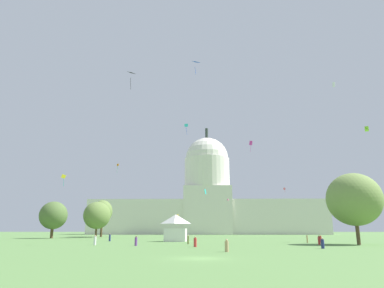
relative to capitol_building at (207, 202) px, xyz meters
The scene contains 29 objects.
ground_plane 173.43m from the capitol_building, 91.41° to the right, with size 800.00×800.00×0.00m, color #567F42.
capitol_building is the anchor object (origin of this frame).
event_tent 125.85m from the capitol_building, 94.54° to the right, with size 5.35×4.74×6.09m.
tree_west_mid 84.14m from the capitol_building, 119.76° to the right, with size 8.21×9.89×13.63m.
tree_west_near 109.17m from the capitol_building, 117.69° to the right, with size 10.45×10.60×11.32m.
tree_west_far 94.56m from the capitol_building, 115.10° to the right, with size 12.18×12.77×12.06m.
tree_east_far 143.49m from the capitol_building, 80.18° to the right, with size 14.24×14.25×12.98m.
person_tan_back_center 163.43m from the capitol_building, 90.34° to the right, with size 0.57×0.57×1.53m.
person_red_near_tree_west 142.96m from the capitol_building, 82.95° to the right, with size 0.58×0.58×1.61m.
person_tan_mid_right 134.40m from the capitol_building, 82.30° to the right, with size 0.45×0.45×1.54m.
person_olive_deep_crowd 140.06m from the capitol_building, 92.68° to the right, with size 0.44×0.44×1.70m.
person_red_lawn_far_left 133.01m from the capitol_building, 80.74° to the right, with size 0.55×0.55×1.56m.
person_navy_front_right 156.04m from the capitol_building, 85.03° to the right, with size 0.64×0.64×1.55m.
person_purple_lawn_far_right 148.10m from the capitol_building, 95.88° to the right, with size 0.52×0.52×1.62m.
person_red_aisle_center 151.23m from the capitol_building, 91.91° to the right, with size 0.67×0.67×1.61m.
person_white_mid_center 146.50m from the capitol_building, 99.02° to the right, with size 0.54×0.54×1.72m.
person_navy_near_tree_east 126.90m from the capitol_building, 101.66° to the right, with size 0.58×0.58×1.75m.
kite_white_high 128.86m from the capitol_building, 76.40° to the right, with size 0.58×0.59×1.33m.
kite_lime_mid 131.59m from the capitol_building, 74.33° to the right, with size 1.12×1.15×1.12m.
kite_pink_low 30.99m from the capitol_building, 71.46° to the right, with size 1.00×0.99×0.83m.
kite_gold_low 33.78m from the capitol_building, 118.95° to the right, with size 1.55×1.55×4.50m.
kite_cyan_mid 116.31m from the capitol_building, 93.91° to the right, with size 0.97×0.45×3.04m.
kite_blue_high 142.43m from the capitol_building, 92.06° to the right, with size 1.58×1.17×2.74m.
kite_magenta_mid 93.76m from the capitol_building, 81.92° to the right, with size 1.13×0.55×3.85m.
kite_orange_mid 69.10m from the capitol_building, 127.01° to the right, with size 0.96×0.90×4.34m.
kite_red_mid 66.01m from the capitol_building, 61.42° to the right, with size 0.70×0.69×2.06m.
kite_black_high 139.96m from the capitol_building, 97.90° to the right, with size 1.70×1.51×3.79m.
kite_yellow_low 128.85m from the capitol_building, 106.93° to the right, with size 0.99×1.02×2.80m.
kite_turquoise_low 112.42m from the capitol_building, 91.42° to the right, with size 0.59×0.87×1.41m.
Camera 1 is at (0.07, -34.67, 2.65)m, focal length 32.67 mm.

